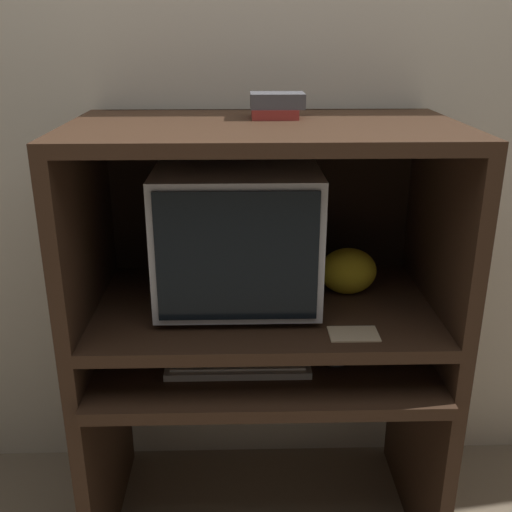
{
  "coord_description": "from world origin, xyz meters",
  "views": [
    {
      "loc": [
        -0.06,
        -1.3,
        1.54
      ],
      "look_at": [
        -0.02,
        0.3,
        0.94
      ],
      "focal_mm": 42.0,
      "sensor_mm": 36.0,
      "label": 1
    }
  ],
  "objects_px": {
    "crt_monitor": "(237,232)",
    "book_stack": "(276,105)",
    "keyboard": "(238,362)",
    "snack_bag": "(348,271)",
    "mouse": "(336,362)"
  },
  "relations": [
    {
      "from": "keyboard",
      "to": "mouse",
      "type": "bearing_deg",
      "value": -2.13
    },
    {
      "from": "snack_bag",
      "to": "crt_monitor",
      "type": "bearing_deg",
      "value": -175.19
    },
    {
      "from": "keyboard",
      "to": "mouse",
      "type": "xyz_separation_m",
      "value": [
        0.28,
        -0.01,
        0.0
      ]
    },
    {
      "from": "snack_bag",
      "to": "book_stack",
      "type": "height_order",
      "value": "book_stack"
    },
    {
      "from": "mouse",
      "to": "keyboard",
      "type": "bearing_deg",
      "value": 177.87
    },
    {
      "from": "crt_monitor",
      "to": "book_stack",
      "type": "distance_m",
      "value": 0.37
    },
    {
      "from": "crt_monitor",
      "to": "snack_bag",
      "type": "xyz_separation_m",
      "value": [
        0.33,
        0.03,
        -0.14
      ]
    },
    {
      "from": "keyboard",
      "to": "mouse",
      "type": "relative_size",
      "value": 6.46
    },
    {
      "from": "snack_bag",
      "to": "book_stack",
      "type": "distance_m",
      "value": 0.53
    },
    {
      "from": "mouse",
      "to": "book_stack",
      "type": "height_order",
      "value": "book_stack"
    },
    {
      "from": "keyboard",
      "to": "snack_bag",
      "type": "relative_size",
      "value": 2.38
    },
    {
      "from": "crt_monitor",
      "to": "book_stack",
      "type": "bearing_deg",
      "value": 27.14
    },
    {
      "from": "crt_monitor",
      "to": "keyboard",
      "type": "height_order",
      "value": "crt_monitor"
    },
    {
      "from": "keyboard",
      "to": "book_stack",
      "type": "height_order",
      "value": "book_stack"
    },
    {
      "from": "crt_monitor",
      "to": "book_stack",
      "type": "relative_size",
      "value": 3.03
    }
  ]
}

